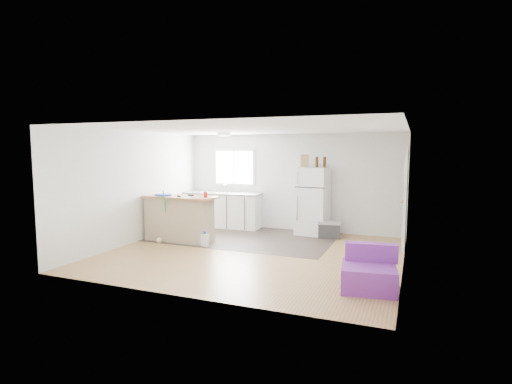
% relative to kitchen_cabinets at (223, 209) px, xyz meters
% --- Properties ---
extents(room, '(5.51, 5.01, 2.41)m').
position_rel_kitchen_cabinets_xyz_m(room, '(1.74, -2.19, 0.74)').
color(room, olive).
rests_on(room, ground).
extents(vinyl_zone, '(4.05, 2.50, 0.00)m').
position_rel_kitchen_cabinets_xyz_m(vinyl_zone, '(1.01, -0.94, -0.46)').
color(vinyl_zone, '#312925').
rests_on(vinyl_zone, floor).
extents(window, '(1.18, 0.06, 0.98)m').
position_rel_kitchen_cabinets_xyz_m(window, '(0.19, 0.30, 1.09)').
color(window, white).
rests_on(window, back_wall).
extents(interior_door, '(0.11, 0.92, 2.10)m').
position_rel_kitchen_cabinets_xyz_m(interior_door, '(4.46, -0.64, 0.56)').
color(interior_door, white).
rests_on(interior_door, right_wall).
extents(ceiling_fixture, '(0.30, 0.30, 0.07)m').
position_rel_kitchen_cabinets_xyz_m(ceiling_fixture, '(0.54, -0.99, 1.90)').
color(ceiling_fixture, white).
rests_on(ceiling_fixture, ceiling).
extents(kitchen_cabinets, '(2.05, 0.71, 1.18)m').
position_rel_kitchen_cabinets_xyz_m(kitchen_cabinets, '(0.00, 0.00, 0.00)').
color(kitchen_cabinets, white).
rests_on(kitchen_cabinets, floor).
extents(peninsula, '(1.64, 0.66, 1.00)m').
position_rel_kitchen_cabinets_xyz_m(peninsula, '(-0.18, -1.80, 0.05)').
color(peninsula, tan).
rests_on(peninsula, floor).
extents(refrigerator, '(0.75, 0.72, 1.60)m').
position_rel_kitchen_cabinets_xyz_m(refrigerator, '(2.39, -0.03, 0.34)').
color(refrigerator, white).
rests_on(refrigerator, floor).
extents(cooler, '(0.57, 0.44, 0.39)m').
position_rel_kitchen_cabinets_xyz_m(cooler, '(2.84, -0.26, -0.26)').
color(cooler, '#303033').
rests_on(cooler, floor).
extents(purple_seat, '(0.85, 0.81, 0.63)m').
position_rel_kitchen_cabinets_xyz_m(purple_seat, '(4.06, -3.41, -0.23)').
color(purple_seat, purple).
rests_on(purple_seat, floor).
extents(cleaner_jug, '(0.16, 0.13, 0.32)m').
position_rel_kitchen_cabinets_xyz_m(cleaner_jug, '(0.60, -2.05, -0.32)').
color(cleaner_jug, white).
rests_on(cleaner_jug, floor).
extents(mop, '(0.23, 0.33, 1.16)m').
position_rel_kitchen_cabinets_xyz_m(mop, '(-0.44, -2.11, -0.23)').
color(mop, green).
rests_on(mop, floor).
extents(red_cup, '(0.09, 0.09, 0.12)m').
position_rel_kitchen_cabinets_xyz_m(red_cup, '(0.49, -1.80, 0.60)').
color(red_cup, red).
rests_on(red_cup, peninsula).
extents(blue_tray, '(0.35, 0.30, 0.04)m').
position_rel_kitchen_cabinets_xyz_m(blue_tray, '(-0.54, -1.88, 0.56)').
color(blue_tray, blue).
rests_on(blue_tray, peninsula).
extents(tool_a, '(0.14, 0.05, 0.03)m').
position_rel_kitchen_cabinets_xyz_m(tool_a, '(0.06, -1.68, 0.55)').
color(tool_a, black).
rests_on(tool_a, peninsula).
extents(tool_b, '(0.11, 0.07, 0.03)m').
position_rel_kitchen_cabinets_xyz_m(tool_b, '(-0.11, -1.90, 0.55)').
color(tool_b, black).
rests_on(tool_b, peninsula).
extents(cardboard_box, '(0.22, 0.16, 0.30)m').
position_rel_kitchen_cabinets_xyz_m(cardboard_box, '(2.19, -0.06, 1.29)').
color(cardboard_box, tan).
rests_on(cardboard_box, refrigerator).
extents(bottle_left, '(0.08, 0.08, 0.25)m').
position_rel_kitchen_cabinets_xyz_m(bottle_left, '(2.49, -0.13, 1.26)').
color(bottle_left, '#361B09').
rests_on(bottle_left, refrigerator).
extents(bottle_right, '(0.08, 0.08, 0.25)m').
position_rel_kitchen_cabinets_xyz_m(bottle_right, '(2.66, -0.04, 1.26)').
color(bottle_right, '#361B09').
rests_on(bottle_right, refrigerator).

